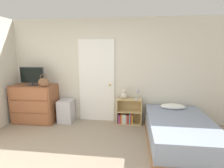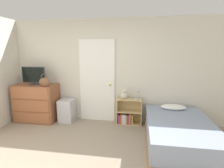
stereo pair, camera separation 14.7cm
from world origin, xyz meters
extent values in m
cube|color=beige|center=(0.00, 2.27, 1.27)|extent=(10.00, 0.06, 2.55)
cube|color=white|center=(-0.05, 2.22, 1.03)|extent=(0.89, 0.04, 2.06)
sphere|color=gold|center=(0.29, 2.17, 0.95)|extent=(0.06, 0.06, 0.06)
cube|color=brown|center=(-1.58, 1.95, 0.47)|extent=(1.04, 0.54, 0.94)
cube|color=#9D5B39|center=(-1.58, 1.67, 0.16)|extent=(0.96, 0.01, 0.28)
cube|color=#9D5B39|center=(-1.58, 1.67, 0.47)|extent=(0.96, 0.01, 0.28)
cube|color=#9D5B39|center=(-1.58, 1.67, 0.78)|extent=(0.96, 0.01, 0.28)
cube|color=#2D2D33|center=(-1.60, 1.93, 0.95)|extent=(0.21, 0.16, 0.01)
cylinder|color=#2D2D33|center=(-1.60, 1.93, 0.98)|extent=(0.04, 0.04, 0.04)
cube|color=#2D2D33|center=(-1.60, 1.93, 1.20)|extent=(0.61, 0.02, 0.39)
cube|color=black|center=(-1.60, 1.91, 1.20)|extent=(0.57, 0.01, 0.36)
ellipsoid|color=brown|center=(-1.21, 1.76, 1.05)|extent=(0.27, 0.11, 0.21)
torus|color=brown|center=(-1.21, 1.76, 1.17)|extent=(0.16, 0.01, 0.16)
cube|color=silver|center=(-0.81, 2.02, 0.28)|extent=(0.35, 0.40, 0.56)
cube|color=tan|center=(0.49, 2.09, 0.32)|extent=(0.02, 0.26, 0.63)
cube|color=tan|center=(1.08, 2.09, 0.32)|extent=(0.02, 0.26, 0.63)
cube|color=tan|center=(0.78, 2.09, 0.01)|extent=(0.57, 0.26, 0.02)
cube|color=tan|center=(0.78, 2.09, 0.32)|extent=(0.57, 0.26, 0.02)
cube|color=tan|center=(0.78, 2.09, 0.62)|extent=(0.57, 0.26, 0.02)
cube|color=tan|center=(0.78, 2.21, 0.32)|extent=(0.60, 0.01, 0.63)
cube|color=#8C3F8C|center=(0.54, 2.07, 0.14)|extent=(0.03, 0.20, 0.24)
cube|color=red|center=(0.57, 2.07, 0.12)|extent=(0.03, 0.21, 0.21)
cube|color=orange|center=(0.60, 2.06, 0.15)|extent=(0.02, 0.19, 0.26)
cube|color=white|center=(0.62, 2.07, 0.13)|extent=(0.02, 0.21, 0.22)
cube|color=white|center=(0.66, 2.06, 0.14)|extent=(0.03, 0.18, 0.24)
cube|color=white|center=(0.69, 2.04, 0.13)|extent=(0.03, 0.16, 0.22)
cube|color=tan|center=(0.72, 2.05, 0.13)|extent=(0.02, 0.17, 0.22)
cube|color=red|center=(0.76, 2.07, 0.13)|extent=(0.04, 0.20, 0.22)
cube|color=teal|center=(0.80, 2.06, 0.15)|extent=(0.03, 0.18, 0.26)
cube|color=red|center=(0.83, 2.06, 0.15)|extent=(0.03, 0.20, 0.27)
cube|color=gold|center=(0.86, 2.08, 0.13)|extent=(0.02, 0.22, 0.23)
sphere|color=beige|center=(0.65, 2.09, 0.71)|extent=(0.17, 0.17, 0.17)
sphere|color=beige|center=(0.65, 2.09, 0.82)|extent=(0.10, 0.10, 0.10)
sphere|color=silver|center=(0.65, 2.04, 0.82)|extent=(0.04, 0.04, 0.04)
sphere|color=beige|center=(0.61, 2.09, 0.86)|extent=(0.04, 0.04, 0.04)
sphere|color=beige|center=(0.69, 2.09, 0.86)|extent=(0.04, 0.04, 0.04)
cylinder|color=#B2B2B7|center=(0.95, 2.06, 0.64)|extent=(0.11, 0.11, 0.01)
cylinder|color=#B2B2B7|center=(0.95, 2.06, 0.73)|extent=(0.01, 0.01, 0.17)
sphere|color=#B2B2B7|center=(0.97, 2.05, 0.84)|extent=(0.10, 0.10, 0.10)
cube|color=#996B47|center=(1.78, 1.25, 0.06)|extent=(1.23, 1.93, 0.12)
cube|color=#8C99B2|center=(1.78, 1.25, 0.30)|extent=(1.19, 1.88, 0.36)
ellipsoid|color=white|center=(1.78, 1.95, 0.53)|extent=(0.55, 0.28, 0.12)
camera|label=1|loc=(0.86, -2.03, 1.78)|focal=28.00mm
camera|label=2|loc=(1.00, -2.01, 1.78)|focal=28.00mm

